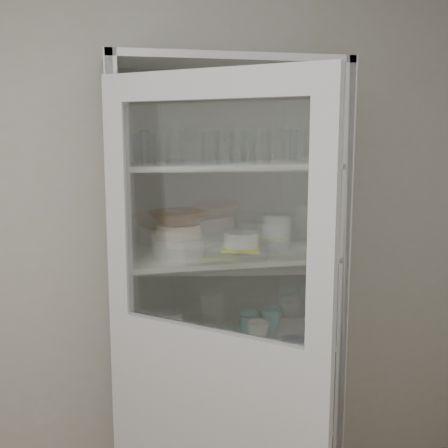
{
  "coord_description": "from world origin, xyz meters",
  "views": [
    {
      "loc": [
        -0.34,
        -1.12,
        1.79
      ],
      "look_at": [
        0.2,
        1.27,
        1.39
      ],
      "focal_mm": 45.0,
      "sensor_mm": 36.0,
      "label": 1
    }
  ],
  "objects_px": {
    "yellow_trivet": "(241,248)",
    "cream_dish": "(222,414)",
    "goblet_2": "(245,144)",
    "mug_blue": "(316,329)",
    "plate_stack_back": "(177,241)",
    "cream_bowl": "(179,231)",
    "tin_box": "(270,408)",
    "mug_white": "(258,332)",
    "cupboard_door": "(211,390)",
    "plate_stack_front": "(179,247)",
    "white_ramekin": "(241,240)",
    "glass_platter": "(241,252)",
    "measuring_cups": "(161,344)",
    "goblet_0": "(145,145)",
    "grey_bowl_stack": "(277,231)",
    "terracotta_bowl": "(178,218)",
    "goblet_1": "(189,143)",
    "white_canister": "(170,326)",
    "teal_jar": "(249,323)",
    "pantry_cabinet": "(221,317)",
    "goblet_3": "(295,144)",
    "mug_teal": "(271,319)"
  },
  "relations": [
    {
      "from": "goblet_3",
      "to": "glass_platter",
      "type": "bearing_deg",
      "value": -152.36
    },
    {
      "from": "terracotta_bowl",
      "to": "white_ramekin",
      "type": "bearing_deg",
      "value": 0.16
    },
    {
      "from": "cream_bowl",
      "to": "tin_box",
      "type": "distance_m",
      "value": 0.99
    },
    {
      "from": "cupboard_door",
      "to": "goblet_3",
      "type": "xyz_separation_m",
      "value": [
        0.53,
        0.64,
        0.87
      ]
    },
    {
      "from": "cream_dish",
      "to": "pantry_cabinet",
      "type": "bearing_deg",
      "value": 80.43
    },
    {
      "from": "glass_platter",
      "to": "measuring_cups",
      "type": "xyz_separation_m",
      "value": [
        -0.37,
        -0.02,
        -0.39
      ]
    },
    {
      "from": "mug_blue",
      "to": "cupboard_door",
      "type": "bearing_deg",
      "value": -158.92
    },
    {
      "from": "cupboard_door",
      "to": "plate_stack_back",
      "type": "distance_m",
      "value": 0.75
    },
    {
      "from": "yellow_trivet",
      "to": "cream_dish",
      "type": "height_order",
      "value": "yellow_trivet"
    },
    {
      "from": "terracotta_bowl",
      "to": "cream_dish",
      "type": "height_order",
      "value": "terracotta_bowl"
    },
    {
      "from": "cream_dish",
      "to": "white_canister",
      "type": "bearing_deg",
      "value": 171.79
    },
    {
      "from": "cream_bowl",
      "to": "mug_white",
      "type": "relative_size",
      "value": 1.83
    },
    {
      "from": "white_ramekin",
      "to": "tin_box",
      "type": "bearing_deg",
      "value": 15.59
    },
    {
      "from": "cupboard_door",
      "to": "teal_jar",
      "type": "height_order",
      "value": "cupboard_door"
    },
    {
      "from": "goblet_0",
      "to": "goblet_3",
      "type": "distance_m",
      "value": 0.7
    },
    {
      "from": "cupboard_door",
      "to": "goblet_0",
      "type": "xyz_separation_m",
      "value": [
        -0.17,
        0.62,
        0.87
      ]
    },
    {
      "from": "yellow_trivet",
      "to": "plate_stack_front",
      "type": "bearing_deg",
      "value": -179.84
    },
    {
      "from": "goblet_3",
      "to": "tin_box",
      "type": "relative_size",
      "value": 0.86
    },
    {
      "from": "plate_stack_back",
      "to": "cream_dish",
      "type": "bearing_deg",
      "value": -30.19
    },
    {
      "from": "goblet_3",
      "to": "teal_jar",
      "type": "bearing_deg",
      "value": -160.9
    },
    {
      "from": "mug_white",
      "to": "white_canister",
      "type": "xyz_separation_m",
      "value": [
        -0.38,
        0.11,
        0.02
      ]
    },
    {
      "from": "mug_white",
      "to": "white_ramekin",
      "type": "bearing_deg",
      "value": 132.12
    },
    {
      "from": "plate_stack_front",
      "to": "white_ramekin",
      "type": "height_order",
      "value": "white_ramekin"
    },
    {
      "from": "terracotta_bowl",
      "to": "cupboard_door",
      "type": "bearing_deg",
      "value": -84.91
    },
    {
      "from": "goblet_2",
      "to": "plate_stack_back",
      "type": "bearing_deg",
      "value": -176.07
    },
    {
      "from": "white_canister",
      "to": "tin_box",
      "type": "bearing_deg",
      "value": -1.69
    },
    {
      "from": "goblet_1",
      "to": "goblet_3",
      "type": "height_order",
      "value": "goblet_1"
    },
    {
      "from": "goblet_3",
      "to": "cream_bowl",
      "type": "xyz_separation_m",
      "value": [
        -0.58,
        -0.16,
        -0.37
      ]
    },
    {
      "from": "goblet_0",
      "to": "mug_white",
      "type": "bearing_deg",
      "value": -22.15
    },
    {
      "from": "mug_blue",
      "to": "white_ramekin",
      "type": "bearing_deg",
      "value": 155.72
    },
    {
      "from": "grey_bowl_stack",
      "to": "cream_bowl",
      "type": "bearing_deg",
      "value": -171.28
    },
    {
      "from": "cupboard_door",
      "to": "white_ramekin",
      "type": "relative_size",
      "value": 12.94
    },
    {
      "from": "goblet_0",
      "to": "grey_bowl_stack",
      "type": "distance_m",
      "value": 0.71
    },
    {
      "from": "goblet_1",
      "to": "glass_platter",
      "type": "xyz_separation_m",
      "value": [
        0.21,
        -0.11,
        -0.47
      ]
    },
    {
      "from": "cupboard_door",
      "to": "teal_jar",
      "type": "bearing_deg",
      "value": 104.4
    },
    {
      "from": "goblet_0",
      "to": "teal_jar",
      "type": "height_order",
      "value": "goblet_0"
    },
    {
      "from": "terracotta_bowl",
      "to": "teal_jar",
      "type": "distance_m",
      "value": 0.62
    },
    {
      "from": "mug_teal",
      "to": "measuring_cups",
      "type": "xyz_separation_m",
      "value": [
        -0.53,
        -0.11,
        -0.03
      ]
    },
    {
      "from": "cupboard_door",
      "to": "goblet_1",
      "type": "bearing_deg",
      "value": 129.59
    },
    {
      "from": "goblet_3",
      "to": "mug_blue",
      "type": "height_order",
      "value": "goblet_3"
    },
    {
      "from": "plate_stack_front",
      "to": "cupboard_door",
      "type": "bearing_deg",
      "value": -84.91
    },
    {
      "from": "goblet_1",
      "to": "tin_box",
      "type": "bearing_deg",
      "value": -10.89
    },
    {
      "from": "goblet_2",
      "to": "pantry_cabinet",
      "type": "bearing_deg",
      "value": -158.01
    },
    {
      "from": "cream_dish",
      "to": "grey_bowl_stack",
      "type": "bearing_deg",
      "value": 9.79
    },
    {
      "from": "goblet_2",
      "to": "mug_blue",
      "type": "distance_m",
      "value": 0.91
    },
    {
      "from": "goblet_1",
      "to": "glass_platter",
      "type": "bearing_deg",
      "value": -28.69
    },
    {
      "from": "plate_stack_front",
      "to": "tin_box",
      "type": "xyz_separation_m",
      "value": [
        0.43,
        0.04,
        -0.81
      ]
    },
    {
      "from": "cream_bowl",
      "to": "mug_white",
      "type": "bearing_deg",
      "value": -8.33
    },
    {
      "from": "grey_bowl_stack",
      "to": "tin_box",
      "type": "xyz_separation_m",
      "value": [
        -0.03,
        -0.03,
        -0.85
      ]
    },
    {
      "from": "goblet_3",
      "to": "measuring_cups",
      "type": "xyz_separation_m",
      "value": [
        -0.66,
        -0.18,
        -0.86
      ]
    }
  ]
}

